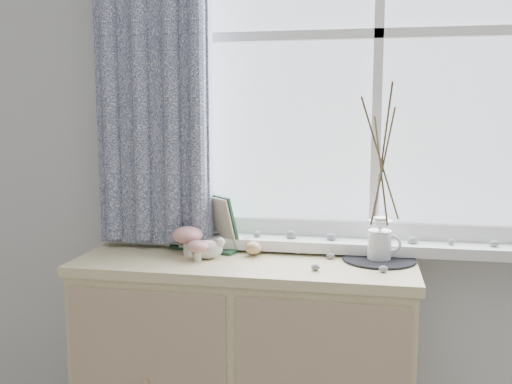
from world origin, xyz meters
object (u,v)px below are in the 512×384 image
sideboard (245,372)px  twig_pitcher (382,159)px  botanical_book (203,223)px  toadstool_cluster (190,239)px

sideboard → twig_pitcher: (0.47, 0.07, 0.78)m
sideboard → botanical_book: size_ratio=3.87×
botanical_book → twig_pitcher: size_ratio=0.50×
twig_pitcher → sideboard: bearing=-147.7°
botanical_book → toadstool_cluster: 0.10m
sideboard → toadstool_cluster: 0.53m
sideboard → botanical_book: 0.57m
sideboard → toadstool_cluster: size_ratio=7.20×
botanical_book → twig_pitcher: twig_pitcher is taller
toadstool_cluster → twig_pitcher: size_ratio=0.27×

